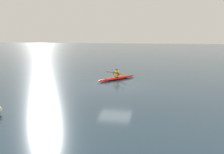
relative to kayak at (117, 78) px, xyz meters
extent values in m
plane|color=#233847|center=(-0.28, 2.36, -0.13)|extent=(160.00, 160.00, 0.00)
ellipsoid|color=red|center=(0.00, 0.00, 0.00)|extent=(3.00, 3.68, 0.25)
torus|color=black|center=(0.04, 0.05, 0.10)|extent=(0.71, 0.71, 0.04)
cylinder|color=black|center=(0.77, 1.00, 0.11)|extent=(0.18, 0.18, 0.02)
cylinder|color=yellow|center=(0.01, 0.02, 0.37)|extent=(0.36, 0.36, 0.50)
sphere|color=brown|center=(0.01, 0.02, 0.73)|extent=(0.21, 0.21, 0.21)
cylinder|color=black|center=(0.13, 0.18, 0.48)|extent=(1.56, 1.21, 0.03)
ellipsoid|color=gold|center=(-0.63, 0.77, 0.48)|extent=(0.34, 0.28, 0.17)
ellipsoid|color=gold|center=(0.90, -0.42, 0.48)|extent=(0.34, 0.28, 0.17)
cylinder|color=brown|center=(-0.16, 0.25, 0.43)|extent=(0.32, 0.15, 0.34)
cylinder|color=brown|center=(0.28, -0.09, 0.43)|extent=(0.20, 0.30, 0.34)
camera|label=1|loc=(-3.54, 19.98, 3.80)|focal=38.03mm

